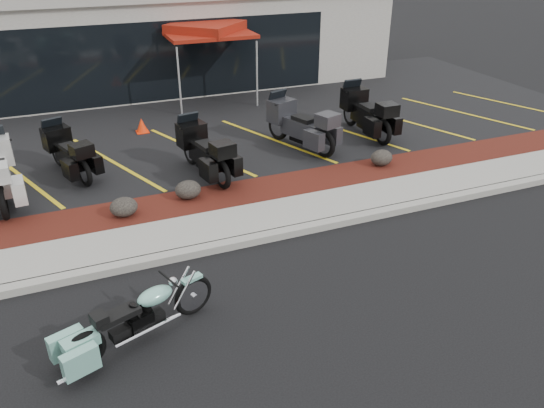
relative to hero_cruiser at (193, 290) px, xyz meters
name	(u,v)px	position (x,y,z in m)	size (l,w,h in m)	color
ground	(279,265)	(1.77, 0.76, -0.45)	(90.00, 90.00, 0.00)	black
curb	(261,238)	(1.77, 1.66, -0.37)	(24.00, 0.25, 0.15)	gray
sidewalk	(249,221)	(1.77, 2.36, -0.37)	(24.00, 1.20, 0.15)	gray
mulch_bed	(231,197)	(1.77, 3.56, -0.37)	(24.00, 1.20, 0.16)	#36170C
upper_lot	(177,124)	(1.77, 8.96, -0.37)	(26.00, 9.60, 0.15)	black
dealership_building	(137,28)	(1.77, 15.22, 1.56)	(18.00, 8.16, 4.00)	gray
boulder_left	(124,207)	(-0.59, 3.41, -0.08)	(0.57, 0.47, 0.40)	black
boulder_mid	(188,190)	(0.84, 3.71, -0.08)	(0.58, 0.48, 0.41)	black
boulder_right	(382,158)	(5.79, 3.69, -0.09)	(0.56, 0.47, 0.40)	black
hero_cruiser	(193,290)	(0.00, 0.00, 0.00)	(2.53, 0.64, 0.89)	#7DC2B0
touring_black_front	(56,142)	(-1.72, 6.70, 0.33)	(2.16, 0.82, 1.25)	black
touring_black_mid	(190,139)	(1.38, 5.57, 0.38)	(2.31, 0.88, 1.35)	black
touring_grey	(278,115)	(4.09, 6.38, 0.41)	(2.44, 0.93, 1.42)	#2C2C31
touring_black_rear	(351,103)	(6.57, 6.67, 0.41)	(2.43, 0.93, 1.41)	black
traffic_cone	(142,125)	(0.63, 8.42, -0.09)	(0.34, 0.34, 0.42)	#FD3008
popup_canopy	(206,30)	(3.38, 10.89, 2.04)	(3.28, 3.28, 2.58)	silver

